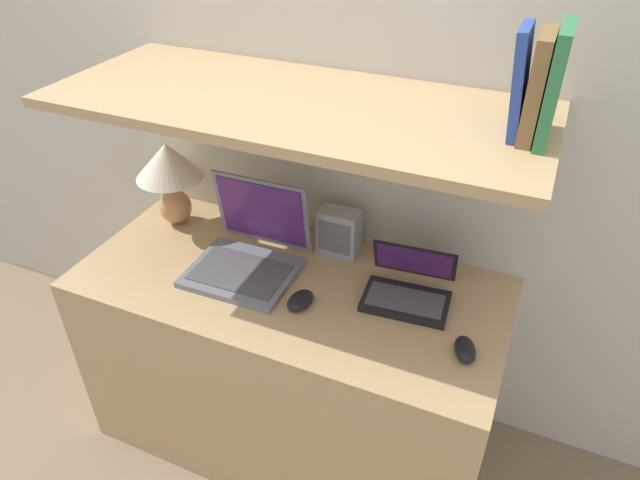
% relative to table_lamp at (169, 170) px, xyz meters
% --- Properties ---
extents(wall_back, '(6.00, 0.05, 2.40)m').
position_rel_table_lamp_xyz_m(wall_back, '(0.51, 0.22, 0.28)').
color(wall_back, beige).
rests_on(wall_back, ground_plane).
extents(desk, '(1.32, 0.61, 0.72)m').
position_rel_table_lamp_xyz_m(desk, '(0.51, -0.15, -0.56)').
color(desk, tan).
rests_on(desk, ground_plane).
extents(back_riser, '(1.32, 0.04, 1.25)m').
position_rel_table_lamp_xyz_m(back_riser, '(0.51, 0.17, -0.30)').
color(back_riser, beige).
rests_on(back_riser, ground_plane).
extents(shelf, '(1.32, 0.55, 0.03)m').
position_rel_table_lamp_xyz_m(shelf, '(0.51, -0.08, 0.34)').
color(shelf, tan).
rests_on(shelf, back_riser).
extents(table_lamp, '(0.23, 0.23, 0.30)m').
position_rel_table_lamp_xyz_m(table_lamp, '(0.00, 0.00, 0.00)').
color(table_lamp, '#B27A4C').
rests_on(table_lamp, desk).
extents(laptop_large, '(0.33, 0.32, 0.27)m').
position_rel_table_lamp_xyz_m(laptop_large, '(0.36, -0.13, -0.15)').
color(laptop_large, slate).
rests_on(laptop_large, desk).
extents(laptop_small, '(0.27, 0.23, 0.15)m').
position_rel_table_lamp_xyz_m(laptop_small, '(0.87, -0.07, -0.17)').
color(laptop_small, black).
rests_on(laptop_small, desk).
extents(computer_mouse, '(0.08, 0.11, 0.04)m').
position_rel_table_lamp_xyz_m(computer_mouse, '(0.59, -0.23, -0.19)').
color(computer_mouse, black).
rests_on(computer_mouse, desk).
extents(second_mouse, '(0.08, 0.11, 0.04)m').
position_rel_table_lamp_xyz_m(second_mouse, '(1.07, -0.24, -0.19)').
color(second_mouse, black).
rests_on(second_mouse, desk).
extents(router_box, '(0.13, 0.08, 0.16)m').
position_rel_table_lamp_xyz_m(router_box, '(0.59, 0.06, -0.13)').
color(router_box, gray).
rests_on(router_box, desk).
extents(book_green, '(0.03, 0.18, 0.25)m').
position_rel_table_lamp_xyz_m(book_green, '(1.13, -0.08, 0.48)').
color(book_green, '#2D7042').
rests_on(book_green, shelf).
extents(book_brown, '(0.03, 0.15, 0.23)m').
position_rel_table_lamp_xyz_m(book_brown, '(1.10, -0.08, 0.47)').
color(book_brown, brown).
rests_on(book_brown, shelf).
extents(book_blue, '(0.04, 0.13, 0.24)m').
position_rel_table_lamp_xyz_m(book_blue, '(1.06, -0.08, 0.47)').
color(book_blue, '#284293').
rests_on(book_blue, shelf).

